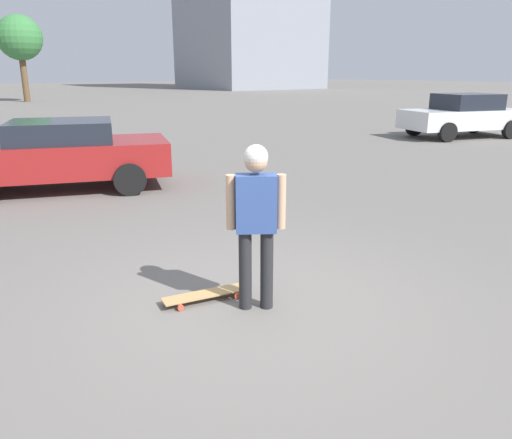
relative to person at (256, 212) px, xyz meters
name	(u,v)px	position (x,y,z in m)	size (l,w,h in m)	color
ground_plane	(256,307)	(0.00, 0.00, -1.00)	(220.00, 220.00, 0.00)	slate
person	(256,212)	(0.00, 0.00, 0.00)	(0.37, 0.50, 1.64)	#262628
skateboard	(206,295)	(0.43, 0.34, -0.94)	(0.36, 0.92, 0.08)	tan
car_parked_near	(59,154)	(6.57, 0.25, -0.28)	(3.08, 4.62, 1.36)	maroon
car_parked_far	(464,115)	(7.00, -13.78, -0.22)	(2.94, 4.66, 1.53)	silver
tree_distant	(19,38)	(39.47, -5.26, 3.68)	(3.35, 3.35, 6.42)	brown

